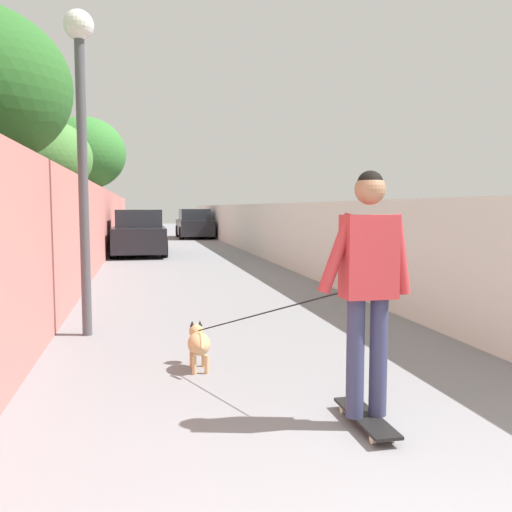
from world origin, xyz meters
name	(u,v)px	position (x,y,z in m)	size (l,w,h in m)	color
ground_plane	(189,263)	(14.00, 0.00, 0.00)	(80.00, 80.00, 0.00)	gray
wall_left	(89,229)	(12.00, 2.57, 1.10)	(48.00, 0.30, 2.20)	#CC726B
fence_right	(293,236)	(12.00, -2.57, 0.87)	(48.00, 0.30, 1.73)	silver
tree_left_mid	(49,159)	(13.00, 3.60, 2.85)	(2.17, 2.17, 3.81)	#473523
tree_left_far	(85,154)	(19.00, 3.29, 3.55)	(2.92, 2.92, 4.88)	#473523
lamp_post	(81,113)	(5.42, 2.02, 2.75)	(0.36, 0.36, 3.98)	#4C4C51
skateboard	(366,418)	(2.02, -0.27, 0.07)	(0.80, 0.20, 0.08)	black
person_skateboarder	(368,274)	(2.02, -0.27, 1.13)	(0.22, 0.71, 1.78)	#333859
dog	(199,342)	(3.67, 0.78, 0.28)	(1.96, 1.17, 1.06)	tan
car_near	(139,234)	(17.29, 1.42, 0.72)	(4.29, 1.80, 1.54)	black
car_far	(194,224)	(27.16, -1.42, 0.72)	(4.24, 1.80, 1.54)	black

